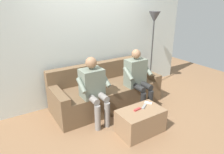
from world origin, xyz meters
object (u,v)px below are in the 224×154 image
person_right_seated (93,86)px  remote_gray (144,106)px  remote_white (148,103)px  coffee_table (140,121)px  couch (106,92)px  remote_red (137,109)px  floor_lamp (154,25)px  person_left_seated (137,76)px

person_right_seated → remote_gray: (-0.57, 0.65, -0.25)m
remote_white → coffee_table: bearing=81.4°
coffee_table → couch: bearing=-90.0°
remote_gray → remote_red: remote_red is taller
remote_red → floor_lamp: 2.19m
coffee_table → person_left_seated: person_left_seated is taller
coffee_table → person_left_seated: size_ratio=0.62×
person_right_seated → remote_gray: size_ratio=7.85×
coffee_table → remote_white: (-0.25, -0.11, 0.21)m
couch → coffee_table: couch is taller
person_left_seated → remote_white: size_ratio=9.49×
couch → person_left_seated: person_left_seated is taller
remote_white → remote_red: remote_red is taller
remote_white → couch: bearing=-18.3°
coffee_table → person_left_seated: 0.94m
remote_gray → floor_lamp: bearing=-169.8°
couch → coffee_table: 1.09m
remote_white → floor_lamp: floor_lamp is taller
coffee_table → person_right_seated: size_ratio=0.63×
floor_lamp → couch: bearing=8.2°
couch → remote_gray: bearing=96.2°
person_left_seated → remote_gray: size_ratio=7.94×
coffee_table → remote_gray: 0.24m
person_right_seated → coffee_table: bearing=123.3°
person_left_seated → remote_red: person_left_seated is taller
person_left_seated → remote_red: 0.85m
remote_gray → floor_lamp: floor_lamp is taller
coffee_table → remote_gray: (-0.11, -0.06, 0.21)m
couch → person_left_seated: bearing=138.0°
remote_gray → floor_lamp: 2.08m
person_right_seated → remote_white: 0.96m
couch → person_right_seated: (0.46, 0.39, 0.37)m
remote_gray → remote_white: (-0.14, -0.06, -0.00)m
remote_white → person_right_seated: bearing=17.7°
remote_gray → remote_red: size_ratio=1.12×
person_right_seated → remote_white: bearing=140.6°
couch → remote_red: bearing=87.7°
person_right_seated → floor_lamp: (-1.85, -0.59, 0.84)m
remote_red → floor_lamp: size_ratio=0.07×
coffee_table → person_right_seated: (0.46, -0.70, 0.46)m
remote_red → floor_lamp: bearing=34.3°
person_left_seated → remote_red: (0.50, 0.64, -0.25)m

